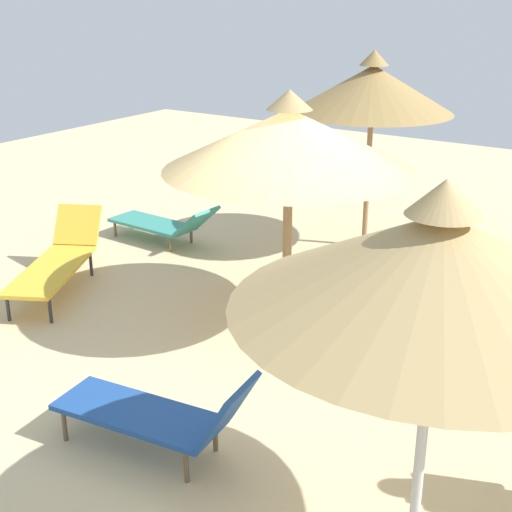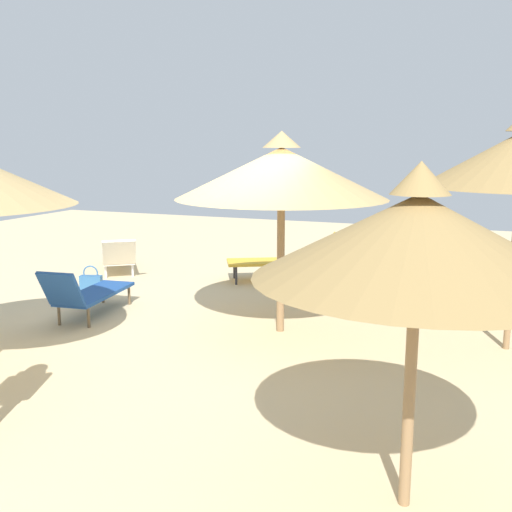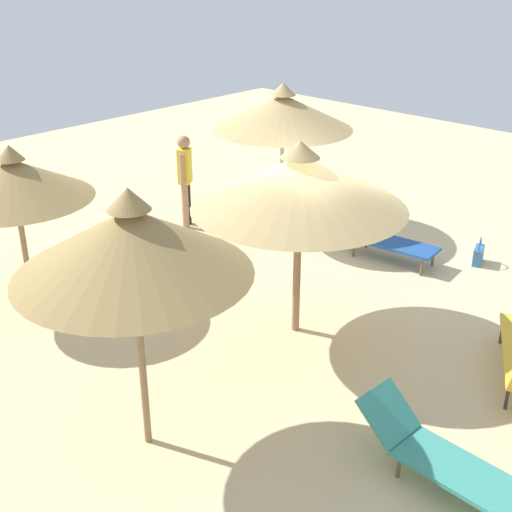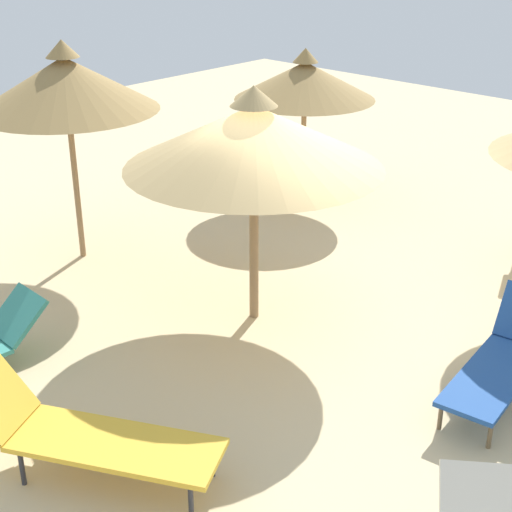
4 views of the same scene
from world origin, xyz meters
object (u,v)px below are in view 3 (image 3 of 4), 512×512
(parasol_umbrella_far_right, at_px, (132,242))
(handbag, at_px, (478,254))
(parasol_umbrella_front, at_px, (283,112))
(lounge_chair_far_left, at_px, (381,237))
(person_standing_front, at_px, (185,175))
(parasol_umbrella_center, at_px, (14,179))
(lounge_chair_near_right, at_px, (442,456))
(parasol_umbrella_edge, at_px, (299,183))

(parasol_umbrella_far_right, xyz_separation_m, handbag, (6.75, -0.49, -2.22))
(parasol_umbrella_front, xyz_separation_m, lounge_chair_far_left, (0.07, -2.24, -1.83))
(parasol_umbrella_far_right, xyz_separation_m, person_standing_front, (4.45, 4.42, -1.36))
(parasol_umbrella_far_right, relative_size, person_standing_front, 1.65)
(parasol_umbrella_center, bearing_deg, handbag, -35.86)
(lounge_chair_near_right, bearing_deg, handbag, 22.84)
(lounge_chair_far_left, distance_m, lounge_chair_near_right, 5.43)
(parasol_umbrella_far_right, relative_size, lounge_chair_far_left, 1.57)
(parasol_umbrella_center, relative_size, lounge_chair_near_right, 1.29)
(parasol_umbrella_far_right, xyz_separation_m, parasol_umbrella_center, (0.78, 3.82, -0.43))
(parasol_umbrella_far_right, bearing_deg, handbag, -4.16)
(parasol_umbrella_edge, height_order, lounge_chair_near_right, parasol_umbrella_edge)
(parasol_umbrella_far_right, distance_m, handbag, 7.12)
(person_standing_front, relative_size, handbag, 3.74)
(parasol_umbrella_edge, relative_size, person_standing_front, 1.60)
(lounge_chair_near_right, xyz_separation_m, handbag, (5.11, 2.15, -0.16))
(parasol_umbrella_edge, bearing_deg, parasol_umbrella_far_right, -172.92)
(person_standing_front, distance_m, handbag, 5.49)
(parasol_umbrella_edge, relative_size, parasol_umbrella_far_right, 0.97)
(parasol_umbrella_far_right, bearing_deg, person_standing_front, 44.81)
(parasol_umbrella_front, bearing_deg, parasol_umbrella_center, 171.71)
(lounge_chair_far_left, height_order, lounge_chair_near_right, lounge_chair_far_left)
(parasol_umbrella_far_right, xyz_separation_m, lounge_chair_far_left, (5.79, 0.86, -1.99))
(parasol_umbrella_edge, xyz_separation_m, handbag, (3.82, -0.85, -2.02))
(parasol_umbrella_edge, xyz_separation_m, person_standing_front, (1.53, 4.06, -1.15))
(lounge_chair_near_right, relative_size, person_standing_front, 1.07)
(parasol_umbrella_center, distance_m, lounge_chair_far_left, 6.02)
(parasol_umbrella_edge, xyz_separation_m, lounge_chair_far_left, (2.86, 0.50, -1.79))
(lounge_chair_far_left, height_order, person_standing_front, person_standing_front)
(handbag, bearing_deg, parasol_umbrella_front, 106.04)
(parasol_umbrella_far_right, xyz_separation_m, lounge_chair_near_right, (1.64, -2.64, -2.07))
(lounge_chair_far_left, bearing_deg, parasol_umbrella_front, 91.89)
(lounge_chair_near_right, bearing_deg, lounge_chair_far_left, 40.20)
(parasol_umbrella_center, distance_m, handbag, 7.58)
(parasol_umbrella_far_right, distance_m, lounge_chair_near_right, 3.73)
(parasol_umbrella_front, xyz_separation_m, lounge_chair_near_right, (-4.07, -5.74, -1.90))
(parasol_umbrella_front, height_order, handbag, parasol_umbrella_front)
(parasol_umbrella_front, relative_size, handbag, 5.75)
(lounge_chair_near_right, bearing_deg, parasol_umbrella_far_right, 121.84)
(handbag, bearing_deg, parasol_umbrella_edge, 167.41)
(parasol_umbrella_far_right, height_order, lounge_chair_near_right, parasol_umbrella_far_right)
(parasol_umbrella_far_right, bearing_deg, lounge_chair_near_right, -58.16)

